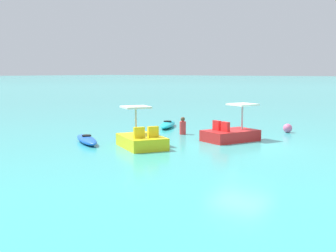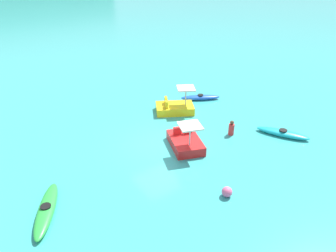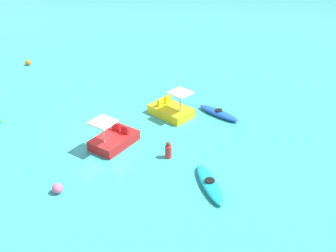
# 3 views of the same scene
# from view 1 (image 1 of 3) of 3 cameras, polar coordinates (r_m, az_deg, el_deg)

# --- Properties ---
(ground_plane) EXTENTS (600.00, 600.00, 0.00)m
(ground_plane) POSITION_cam_1_polar(r_m,az_deg,el_deg) (18.96, 9.32, -2.60)
(ground_plane) COLOR #38ADA8
(kayak_cyan) EXTENTS (2.00, 2.93, 0.37)m
(kayak_cyan) POSITION_cam_1_polar(r_m,az_deg,el_deg) (25.06, -0.06, 0.20)
(kayak_cyan) COLOR #19B7C6
(kayak_cyan) RESTS_ON ground_plane
(kayak_blue) EXTENTS (2.69, 1.93, 0.37)m
(kayak_blue) POSITION_cam_1_polar(r_m,az_deg,el_deg) (19.81, -10.44, -1.74)
(kayak_blue) COLOR blue
(kayak_blue) RESTS_ON ground_plane
(pedal_boat_red) EXTENTS (2.25, 2.77, 1.68)m
(pedal_boat_red) POSITION_cam_1_polar(r_m,az_deg,el_deg) (20.32, 8.08, -0.98)
(pedal_boat_red) COLOR red
(pedal_boat_red) RESTS_ON ground_plane
(pedal_boat_yellow) EXTENTS (2.83, 2.50, 1.68)m
(pedal_boat_yellow) POSITION_cam_1_polar(r_m,az_deg,el_deg) (18.38, -3.45, -1.76)
(pedal_boat_yellow) COLOR yellow
(pedal_boat_yellow) RESTS_ON ground_plane
(buoy_pink) EXTENTS (0.46, 0.46, 0.46)m
(buoy_pink) POSITION_cam_1_polar(r_m,az_deg,el_deg) (23.70, 15.17, -0.27)
(buoy_pink) COLOR pink
(buoy_pink) RESTS_ON ground_plane
(person_near_shore) EXTENTS (0.43, 0.43, 0.88)m
(person_near_shore) POSITION_cam_1_polar(r_m,az_deg,el_deg) (22.24, 1.91, -0.09)
(person_near_shore) COLOR red
(person_near_shore) RESTS_ON ground_plane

